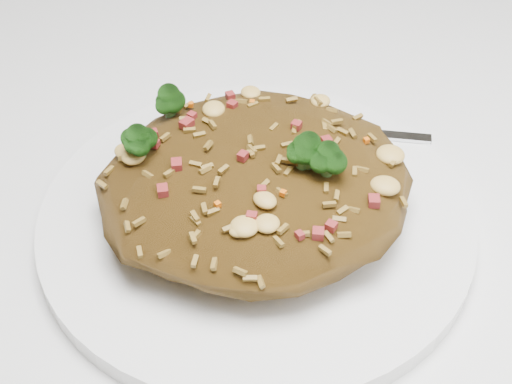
% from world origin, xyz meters
% --- Properties ---
extents(dining_table, '(1.20, 0.80, 0.75)m').
position_xyz_m(dining_table, '(0.00, 0.00, 0.66)').
color(dining_table, silver).
rests_on(dining_table, ground).
extents(plate, '(0.27, 0.27, 0.01)m').
position_xyz_m(plate, '(0.00, -0.07, 0.76)').
color(plate, white).
rests_on(plate, dining_table).
extents(fried_rice, '(0.19, 0.17, 0.07)m').
position_xyz_m(fried_rice, '(0.00, -0.07, 0.80)').
color(fried_rice, brown).
rests_on(fried_rice, plate).
extents(fork, '(0.16, 0.08, 0.00)m').
position_xyz_m(fork, '(0.07, -0.01, 0.77)').
color(fork, silver).
rests_on(fork, plate).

